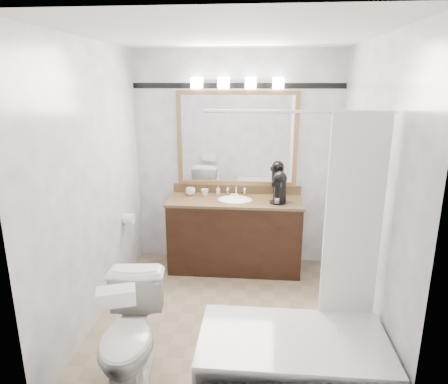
{
  "coord_description": "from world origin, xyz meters",
  "views": [
    {
      "loc": [
        0.27,
        -3.33,
        2.15
      ],
      "look_at": [
        -0.07,
        0.35,
        1.12
      ],
      "focal_mm": 32.0,
      "sensor_mm": 36.0,
      "label": 1
    }
  ],
  "objects": [
    {
      "name": "soap_bottle_a",
      "position": [
        -0.22,
        1.23,
        0.9
      ],
      "size": [
        0.04,
        0.05,
        0.09
      ],
      "primitive_type": "imported",
      "rotation": [
        0.0,
        0.0,
        0.06
      ],
      "color": "white",
      "rests_on": "vanity"
    },
    {
      "name": "bathtub",
      "position": [
        0.55,
        -0.9,
        0.28
      ],
      "size": [
        1.3,
        0.75,
        1.96
      ],
      "color": "white",
      "rests_on": "ground"
    },
    {
      "name": "tp_roll",
      "position": [
        -1.14,
        0.66,
        0.7
      ],
      "size": [
        0.11,
        0.12,
        0.12
      ],
      "primitive_type": "cylinder",
      "rotation": [
        0.0,
        1.57,
        0.0
      ],
      "color": "white",
      "rests_on": "room"
    },
    {
      "name": "accent_stripe",
      "position": [
        0.0,
        1.29,
        2.1
      ],
      "size": [
        2.4,
        0.01,
        0.06
      ],
      "primitive_type": "cube",
      "color": "black",
      "rests_on": "room"
    },
    {
      "name": "cup_right",
      "position": [
        -0.36,
        1.14,
        0.89
      ],
      "size": [
        0.11,
        0.11,
        0.08
      ],
      "primitive_type": "imported",
      "rotation": [
        0.0,
        0.0,
        0.36
      ],
      "color": "white",
      "rests_on": "vanity"
    },
    {
      "name": "coffee_maker",
      "position": [
        0.49,
        0.97,
        1.03
      ],
      "size": [
        0.19,
        0.22,
        0.34
      ],
      "rotation": [
        0.0,
        0.0,
        -0.37
      ],
      "color": "black",
      "rests_on": "vanity"
    },
    {
      "name": "cup_left",
      "position": [
        -0.54,
        1.15,
        0.89
      ],
      "size": [
        0.13,
        0.13,
        0.09
      ],
      "primitive_type": "imported",
      "rotation": [
        0.0,
        0.0,
        0.18
      ],
      "color": "white",
      "rests_on": "vanity"
    },
    {
      "name": "soap_bar",
      "position": [
        -0.02,
        1.13,
        0.86
      ],
      "size": [
        0.1,
        0.08,
        0.03
      ],
      "primitive_type": "cube",
      "rotation": [
        0.0,
        0.0,
        0.29
      ],
      "color": "beige",
      "rests_on": "vanity"
    },
    {
      "name": "tissue_box",
      "position": [
        -0.63,
        -1.12,
        0.82
      ],
      "size": [
        0.27,
        0.21,
        0.1
      ],
      "primitive_type": "cube",
      "rotation": [
        0.0,
        0.0,
        0.33
      ],
      "color": "white",
      "rests_on": "toilet"
    },
    {
      "name": "vanity",
      "position": [
        0.0,
        1.02,
        0.44
      ],
      "size": [
        1.53,
        0.58,
        0.97
      ],
      "color": "black",
      "rests_on": "ground"
    },
    {
      "name": "room",
      "position": [
        0.0,
        0.0,
        1.25
      ],
      "size": [
        2.42,
        2.62,
        2.52
      ],
      "color": "gray",
      "rests_on": "ground"
    },
    {
      "name": "toilet",
      "position": [
        -0.63,
        -0.92,
        0.39
      ],
      "size": [
        0.51,
        0.8,
        0.77
      ],
      "primitive_type": "imported",
      "rotation": [
        0.0,
        0.0,
        0.11
      ],
      "color": "white",
      "rests_on": "ground"
    },
    {
      "name": "vanity_light_bar",
      "position": [
        0.0,
        1.23,
        2.13
      ],
      "size": [
        1.02,
        0.14,
        0.12
      ],
      "color": "silver",
      "rests_on": "room"
    },
    {
      "name": "mirror",
      "position": [
        0.0,
        1.28,
        1.5
      ],
      "size": [
        1.4,
        0.04,
        1.1
      ],
      "color": "#9C7446",
      "rests_on": "room"
    }
  ]
}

